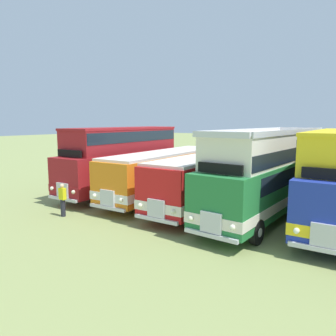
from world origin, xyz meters
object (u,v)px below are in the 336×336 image
(marshal_person, at_px, (63,200))
(bus_third_in_row, at_px, (211,176))
(bus_first_in_row, at_px, (123,157))
(bus_second_in_row, at_px, (166,171))
(bus_fourth_in_row, at_px, (269,171))

(marshal_person, bearing_deg, bus_third_in_row, 49.31)
(bus_first_in_row, height_order, bus_second_in_row, bus_first_in_row)
(bus_third_in_row, xyz_separation_m, marshal_person, (-5.38, -6.25, -0.87))
(bus_fourth_in_row, distance_m, marshal_person, 10.77)
(bus_first_in_row, height_order, marshal_person, bus_first_in_row)
(bus_third_in_row, distance_m, marshal_person, 8.29)
(bus_first_in_row, xyz_separation_m, bus_fourth_in_row, (9.96, 0.13, -0.10))
(bus_first_in_row, bearing_deg, marshal_person, -78.21)
(bus_first_in_row, distance_m, bus_second_in_row, 3.42)
(bus_first_in_row, distance_m, bus_third_in_row, 6.68)
(bus_fourth_in_row, height_order, marshal_person, bus_fourth_in_row)
(bus_third_in_row, relative_size, bus_fourth_in_row, 0.94)
(bus_second_in_row, bearing_deg, marshal_person, -107.67)
(bus_first_in_row, distance_m, bus_fourth_in_row, 9.96)
(bus_third_in_row, xyz_separation_m, bus_fourth_in_row, (3.32, -0.09, 0.61))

